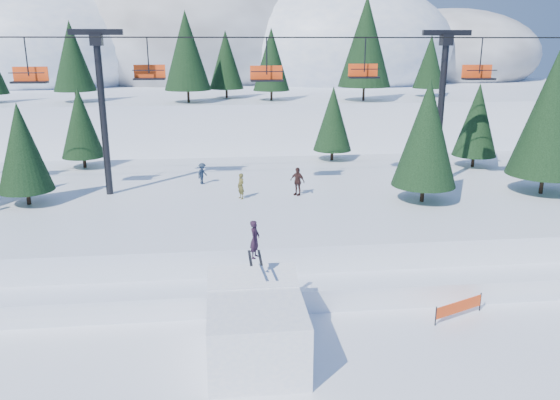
{
  "coord_description": "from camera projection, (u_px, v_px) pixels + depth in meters",
  "views": [
    {
      "loc": [
        -1.79,
        -17.3,
        11.95
      ],
      "look_at": [
        0.82,
        6.0,
        5.2
      ],
      "focal_mm": 35.0,
      "sensor_mm": 36.0,
      "label": 1
    }
  ],
  "objects": [
    {
      "name": "ground",
      "position": [
        276.0,
        381.0,
        20.02
      ],
      "size": [
        160.0,
        160.0,
        0.0
      ],
      "primitive_type": "plane",
      "color": "white",
      "rests_on": "ground"
    },
    {
      "name": "mid_shelf",
      "position": [
        248.0,
        208.0,
        36.86
      ],
      "size": [
        70.0,
        22.0,
        2.5
      ],
      "primitive_type": "cube",
      "color": "white",
      "rests_on": "ground"
    },
    {
      "name": "berm",
      "position": [
        259.0,
        278.0,
        27.51
      ],
      "size": [
        70.0,
        6.0,
        1.1
      ],
      "primitive_type": "cube",
      "color": "white",
      "rests_on": "ground"
    },
    {
      "name": "mountain_ridge",
      "position": [
        196.0,
        58.0,
        86.87
      ],
      "size": [
        119.0,
        60.18,
        26.46
      ],
      "color": "white",
      "rests_on": "ground"
    },
    {
      "name": "jump_kicker",
      "position": [
        256.0,
        328.0,
        21.11
      ],
      "size": [
        3.68,
        5.02,
        5.23
      ],
      "color": "white",
      "rests_on": "ground"
    },
    {
      "name": "chairlift",
      "position": [
        258.0,
        86.0,
        34.75
      ],
      "size": [
        46.0,
        3.21,
        10.28
      ],
      "color": "black",
      "rests_on": "mid_shelf"
    },
    {
      "name": "conifer_stand",
      "position": [
        282.0,
        122.0,
        35.73
      ],
      "size": [
        60.49,
        16.47,
        9.1
      ],
      "color": "black",
      "rests_on": "mid_shelf"
    },
    {
      "name": "distant_skiers",
      "position": [
        224.0,
        180.0,
        35.5
      ],
      "size": [
        28.7,
        7.09,
        1.83
      ],
      "color": "#203926",
      "rests_on": "mid_shelf"
    },
    {
      "name": "banner_near",
      "position": [
        459.0,
        307.0,
        24.51
      ],
      "size": [
        2.64,
        1.16,
        0.9
      ],
      "color": "black",
      "rests_on": "ground"
    },
    {
      "name": "banner_far",
      "position": [
        453.0,
        286.0,
        26.68
      ],
      "size": [
        2.83,
        0.49,
        0.9
      ],
      "color": "black",
      "rests_on": "ground"
    }
  ]
}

